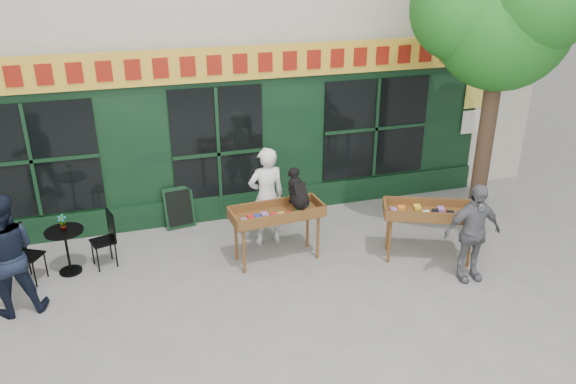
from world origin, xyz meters
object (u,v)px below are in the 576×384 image
(dog, at_px, (298,188))
(bistro_table, at_px, (66,243))
(book_cart_center, at_px, (277,216))
(book_cart_right, at_px, (430,214))
(man_left, at_px, (5,255))
(woman, at_px, (267,196))
(man_right, at_px, (472,233))

(dog, distance_m, bistro_table, 3.82)
(book_cart_center, distance_m, book_cart_right, 2.54)
(bistro_table, bearing_deg, man_left, -127.87)
(woman, distance_m, man_left, 4.15)
(woman, bearing_deg, man_right, 138.06)
(book_cart_right, bearing_deg, man_right, -45.07)
(man_right, xyz_separation_m, bistro_table, (-6.08, 2.05, -0.26))
(book_cart_right, bearing_deg, woman, 174.07)
(man_right, bearing_deg, bistro_table, 164.49)
(woman, height_order, bistro_table, woman)
(woman, relative_size, book_cart_right, 1.10)
(bistro_table, bearing_deg, book_cart_center, -10.11)
(dog, height_order, woman, woman)
(book_cart_center, height_order, man_left, man_left)
(book_cart_right, xyz_separation_m, man_left, (-6.48, 0.40, 0.10))
(dog, distance_m, man_left, 4.41)
(book_cart_right, distance_m, man_left, 6.49)
(man_right, bearing_deg, woman, 145.58)
(book_cart_center, bearing_deg, book_cart_right, -20.51)
(book_cart_center, relative_size, woman, 0.86)
(woman, distance_m, book_cart_right, 2.79)
(book_cart_center, relative_size, man_left, 0.84)
(woman, relative_size, bistro_table, 2.35)
(book_cart_center, height_order, bistro_table, book_cart_center)
(dog, relative_size, woman, 0.34)
(dog, relative_size, book_cart_right, 0.37)
(dog, relative_size, man_right, 0.37)
(book_cart_center, xyz_separation_m, man_left, (-4.04, -0.30, 0.10))
(woman, relative_size, man_right, 1.10)
(woman, bearing_deg, man_left, 8.90)
(book_cart_right, relative_size, man_left, 0.88)
(dog, xyz_separation_m, man_right, (2.39, -1.40, -0.48))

